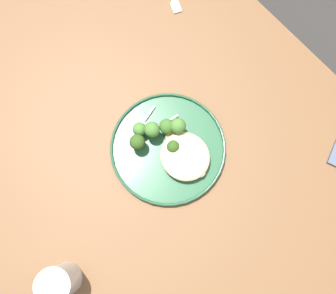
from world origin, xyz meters
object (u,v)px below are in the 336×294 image
seared_scallop_half_hidden (172,137)px  broccoli_floret_beside_noodles (140,129)px  seared_scallop_rear_pale (169,145)px  broccoli_floret_center_pile (178,126)px  seared_scallop_on_noodles (191,141)px  seared_scallop_center_golden (184,159)px  broccoli_floret_split_head (167,127)px  seared_scallop_left_edge (200,172)px  broccoli_floret_tall_stalk (137,142)px  seared_scallop_front_small (171,166)px  broccoli_floret_front_edge (152,129)px  broccoli_floret_small_sprig (173,147)px  water_glass (60,282)px  dinner_plate (168,148)px  seared_scallop_tiny_bay (182,171)px

seared_scallop_half_hidden → broccoli_floret_beside_noodles: broccoli_floret_beside_noodles is taller
seared_scallop_rear_pale → broccoli_floret_center_pile: size_ratio=0.42×
seared_scallop_on_noodles → seared_scallop_center_golden: (0.02, -0.04, 0.00)m
seared_scallop_rear_pale → broccoli_floret_split_head: (-0.04, 0.02, 0.02)m
seared_scallop_left_edge → broccoli_floret_tall_stalk: broccoli_floret_tall_stalk is taller
seared_scallop_front_small → broccoli_floret_front_edge: bearing=168.8°
broccoli_floret_small_sprig → water_glass: water_glass is taller
dinner_plate → broccoli_floret_small_sprig: broccoli_floret_small_sprig is taller
seared_scallop_on_noodles → seared_scallop_half_hidden: bearing=-141.4°
seared_scallop_center_golden → water_glass: bearing=-85.2°
seared_scallop_left_edge → broccoli_floret_center_pile: bearing=165.6°
seared_scallop_center_golden → seared_scallop_rear_pale: (-0.05, -0.01, 0.00)m
broccoli_floret_beside_noodles → dinner_plate: bearing=19.6°
broccoli_floret_beside_noodles → broccoli_floret_small_sprig: bearing=20.9°
water_glass → seared_scallop_center_golden: bearing=94.8°
seared_scallop_rear_pale → broccoli_floret_center_pile: 0.05m
seared_scallop_center_golden → broccoli_floret_split_head: (-0.09, 0.02, 0.02)m
seared_scallop_center_golden → seared_scallop_front_small: 0.03m
seared_scallop_half_hidden → seared_scallop_center_golden: bearing=-14.0°
seared_scallop_center_golden → broccoli_floret_center_pile: (-0.07, 0.04, 0.03)m
broccoli_floret_center_pile → broccoli_floret_tall_stalk: size_ratio=1.06×
broccoli_floret_split_head → broccoli_floret_tall_stalk: (-0.02, -0.08, 0.00)m
seared_scallop_left_edge → broccoli_floret_front_edge: (-0.15, -0.02, 0.03)m
water_glass → broccoli_floret_tall_stalk: bearing=112.2°
broccoli_floret_center_pile → broccoli_floret_small_sprig: (0.03, -0.04, -0.01)m
broccoli_floret_front_edge → broccoli_floret_center_pile: size_ratio=1.02×
seared_scallop_left_edge → broccoli_floret_small_sprig: (-0.09, -0.01, 0.02)m
broccoli_floret_tall_stalk → water_glass: (0.13, -0.33, -0.00)m
broccoli_floret_split_head → seared_scallop_half_hidden: bearing=-7.9°
seared_scallop_front_small → broccoli_floret_tall_stalk: broccoli_floret_tall_stalk is taller
broccoli_floret_front_edge → broccoli_floret_small_sprig: broccoli_floret_front_edge is taller
dinner_plate → seared_scallop_front_small: (0.04, -0.02, 0.01)m
seared_scallop_left_edge → seared_scallop_center_golden: bearing=-169.8°
dinner_plate → seared_scallop_on_noodles: bearing=63.9°
broccoli_floret_split_head → broccoli_floret_beside_noodles: (-0.04, -0.05, -0.00)m
seared_scallop_half_hidden → broccoli_floret_beside_noodles: (-0.07, -0.05, 0.02)m
seared_scallop_left_edge → seared_scallop_tiny_bay: (-0.03, -0.03, -0.00)m
dinner_plate → seared_scallop_left_edge: size_ratio=10.45×
seared_scallop_tiny_bay → broccoli_floret_beside_noodles: 0.15m
seared_scallop_on_noodles → seared_scallop_front_small: (0.01, -0.08, 0.00)m
broccoli_floret_center_pile → water_glass: water_glass is taller
seared_scallop_on_noodles → broccoli_floret_front_edge: size_ratio=0.52×
seared_scallop_left_edge → broccoli_floret_split_head: (-0.13, 0.01, 0.02)m
seared_scallop_left_edge → broccoli_floret_split_head: 0.14m
broccoli_floret_center_pile → water_glass: 0.44m
dinner_plate → seared_scallop_half_hidden: 0.03m
dinner_plate → seared_scallop_center_golden: (0.05, 0.01, 0.01)m
seared_scallop_center_golden → broccoli_floret_tall_stalk: 0.12m
seared_scallop_on_noodles → water_glass: size_ratio=0.31×
seared_scallop_left_edge → seared_scallop_tiny_bay: size_ratio=0.80×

